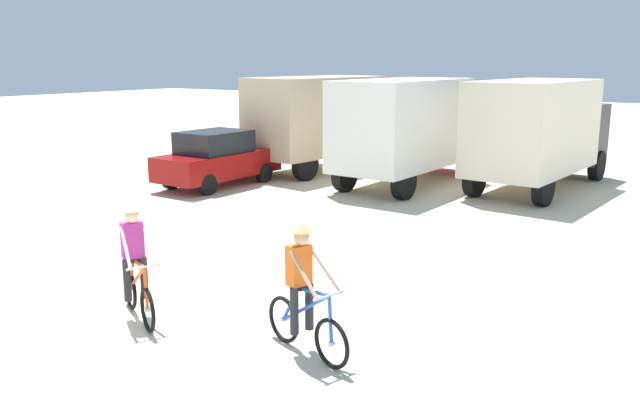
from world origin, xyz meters
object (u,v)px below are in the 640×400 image
object	(u,v)px
box_truck_cream_rv	(540,129)
cyclist_orange_shirt	(136,266)
box_truck_white_box	(411,126)
cyclist_cowboy_hat	(304,295)
sedan_parked	(217,158)
box_truck_tan_camper	(327,118)

from	to	relation	value
box_truck_cream_rv	cyclist_orange_shirt	size ratio (longest dim) A/B	3.81
box_truck_white_box	cyclist_cowboy_hat	bearing A→B (deg)	-71.13
box_truck_white_box	sedan_parked	xyz separation A→B (m)	(-4.99, -3.64, -0.99)
box_truck_cream_rv	cyclist_orange_shirt	distance (m)	14.21
box_truck_cream_rv	cyclist_orange_shirt	bearing A→B (deg)	-99.59
box_truck_tan_camper	box_truck_white_box	size ratio (longest dim) A/B	1.02
sedan_parked	cyclist_cowboy_hat	distance (m)	12.59
sedan_parked	cyclist_cowboy_hat	xyz separation A→B (m)	(9.18, -8.61, -0.04)
box_truck_tan_camper	cyclist_cowboy_hat	bearing A→B (deg)	-58.90
box_truck_white_box	box_truck_tan_camper	bearing A→B (deg)	164.54
box_truck_white_box	cyclist_orange_shirt	xyz separation A→B (m)	(1.33, -12.63, -1.03)
cyclist_orange_shirt	sedan_parked	bearing A→B (deg)	125.07
box_truck_white_box	box_truck_cream_rv	world-z (taller)	same
box_truck_cream_rv	sedan_parked	world-z (taller)	box_truck_cream_rv
box_truck_tan_camper	sedan_parked	size ratio (longest dim) A/B	1.64
box_truck_tan_camper	box_truck_cream_rv	size ratio (longest dim) A/B	1.01
box_truck_tan_camper	box_truck_white_box	world-z (taller)	same
box_truck_white_box	cyclist_cowboy_hat	size ratio (longest dim) A/B	3.77
box_truck_tan_camper	sedan_parked	world-z (taller)	box_truck_tan_camper
box_truck_white_box	sedan_parked	bearing A→B (deg)	-143.86
box_truck_white_box	cyclist_cowboy_hat	xyz separation A→B (m)	(4.19, -12.25, -1.03)
cyclist_cowboy_hat	cyclist_orange_shirt	bearing A→B (deg)	-172.47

